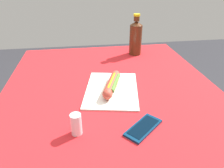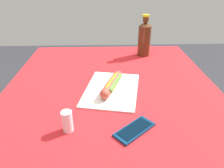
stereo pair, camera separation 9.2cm
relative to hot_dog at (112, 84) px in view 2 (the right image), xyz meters
name	(u,v)px [view 2 (the right image)]	position (x,y,z in m)	size (l,w,h in m)	color
dining_table	(112,110)	(-0.04, 0.00, -0.17)	(1.12, 0.97, 0.78)	brown
paper_wrapper	(112,89)	(0.00, 0.00, -0.03)	(0.32, 0.23, 0.01)	silver
hot_dog	(112,84)	(0.00, 0.00, 0.00)	(0.22, 0.11, 0.05)	#E5BC75
cell_phone	(135,130)	(0.27, 0.07, -0.03)	(0.14, 0.15, 0.01)	#0A2D4C
soda_bottle	(144,38)	(-0.43, 0.21, 0.08)	(0.08, 0.08, 0.25)	#4C2814
salt_shaker	(67,121)	(0.26, -0.16, 0.01)	(0.04, 0.04, 0.07)	silver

